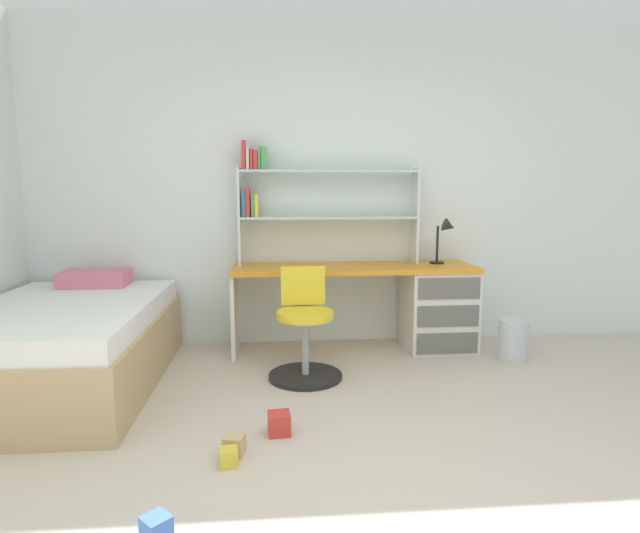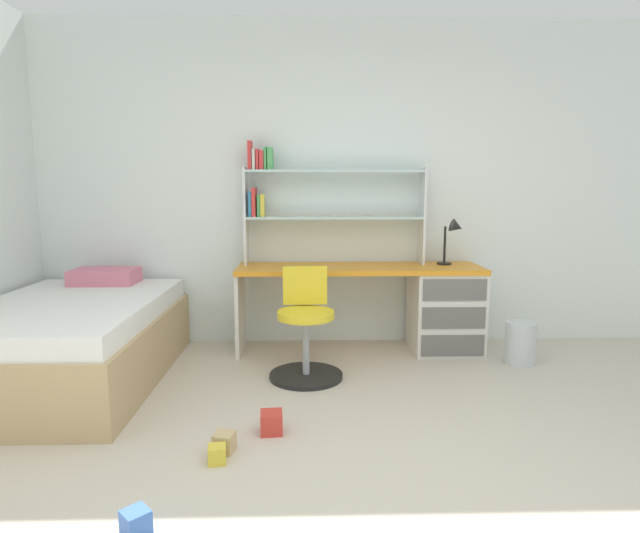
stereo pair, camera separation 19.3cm
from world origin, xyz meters
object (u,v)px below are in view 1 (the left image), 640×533
(desk, at_px, (416,302))
(desk_lamp, at_px, (446,234))
(toy_block_natural_0, at_px, (234,445))
(bookshelf_hutch, at_px, (307,195))
(toy_block_blue_1, at_px, (156,528))
(swivel_chair, at_px, (305,335))
(toy_block_red_4, at_px, (279,424))
(toy_block_yellow_2, at_px, (229,457))
(waste_bin, at_px, (513,340))
(bed_platform, at_px, (65,345))

(desk, bearing_deg, desk_lamp, 10.75)
(desk_lamp, bearing_deg, toy_block_natural_0, -133.60)
(bookshelf_hutch, bearing_deg, toy_block_blue_1, -106.38)
(bookshelf_hutch, distance_m, desk_lamp, 1.20)
(swivel_chair, relative_size, toy_block_red_4, 6.52)
(toy_block_yellow_2, xyz_separation_m, toy_block_red_4, (0.24, 0.31, 0.02))
(waste_bin, bearing_deg, bed_platform, -175.11)
(desk, relative_size, bookshelf_hutch, 1.33)
(desk, relative_size, swivel_chair, 2.56)
(desk, xyz_separation_m, bed_platform, (-2.58, -0.64, -0.11))
(toy_block_red_4, bearing_deg, bed_platform, 150.14)
(desk_lamp, relative_size, swivel_chair, 0.49)
(toy_block_yellow_2, height_order, toy_block_red_4, toy_block_red_4)
(bookshelf_hutch, distance_m, waste_bin, 2.00)
(desk_lamp, xyz_separation_m, bed_platform, (-2.83, -0.69, -0.67))
(bookshelf_hutch, distance_m, bed_platform, 2.10)
(toy_block_red_4, bearing_deg, swivel_chair, 77.72)
(desk_lamp, height_order, swivel_chair, desk_lamp)
(toy_block_blue_1, bearing_deg, bookshelf_hutch, 73.62)
(toy_block_blue_1, bearing_deg, desk, 54.77)
(swivel_chair, xyz_separation_m, toy_block_blue_1, (-0.66, -1.69, -0.26))
(swivel_chair, height_order, toy_block_red_4, swivel_chair)
(desk, distance_m, bed_platform, 2.66)
(swivel_chair, bearing_deg, toy_block_red_4, -102.28)
(desk, relative_size, desk_lamp, 5.16)
(desk_lamp, bearing_deg, bed_platform, -166.34)
(toy_block_blue_1, bearing_deg, bed_platform, 120.28)
(bed_platform, relative_size, toy_block_yellow_2, 21.43)
(desk_lamp, xyz_separation_m, waste_bin, (0.43, -0.41, -0.80))
(toy_block_blue_1, bearing_deg, desk_lamp, 51.33)
(desk, bearing_deg, bookshelf_hutch, 170.65)
(waste_bin, xyz_separation_m, toy_block_blue_1, (-2.30, -1.93, -0.11))
(bookshelf_hutch, xyz_separation_m, toy_block_yellow_2, (-0.49, -1.92, -1.23))
(bookshelf_hutch, height_order, waste_bin, bookshelf_hutch)
(desk_lamp, distance_m, toy_block_blue_1, 3.13)
(desk, height_order, toy_block_natural_0, desk)
(swivel_chair, bearing_deg, waste_bin, 8.14)
(toy_block_yellow_2, bearing_deg, bed_platform, 136.43)
(bed_platform, xyz_separation_m, waste_bin, (3.26, 0.28, -0.12))
(toy_block_yellow_2, distance_m, toy_block_red_4, 0.39)
(bed_platform, height_order, toy_block_blue_1, bed_platform)
(toy_block_red_4, bearing_deg, desk_lamp, 47.15)
(toy_block_natural_0, bearing_deg, desk_lamp, 46.40)
(bed_platform, height_order, toy_block_natural_0, bed_platform)
(waste_bin, distance_m, toy_block_natural_0, 2.43)
(toy_block_yellow_2, bearing_deg, toy_block_blue_1, -113.33)
(bed_platform, distance_m, waste_bin, 3.28)
(desk, bearing_deg, toy_block_blue_1, -125.23)
(toy_block_natural_0, relative_size, toy_block_yellow_2, 1.15)
(toy_block_yellow_2, bearing_deg, desk, 51.80)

